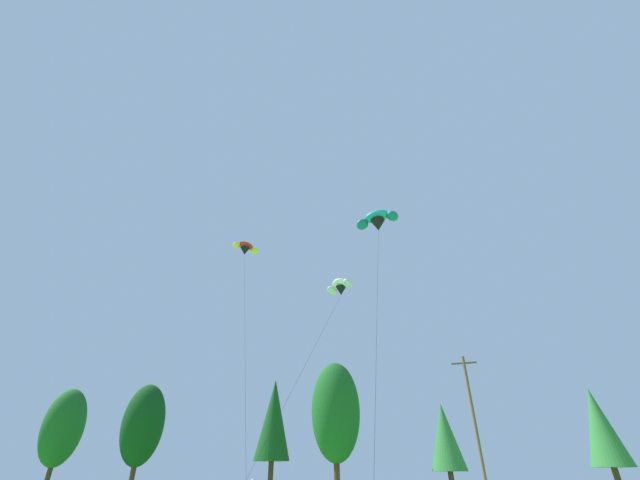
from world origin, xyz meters
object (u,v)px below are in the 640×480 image
Objects in this scene: parafoil_kite_high_red_yellow at (245,248)px; parafoil_kite_far_white at (340,287)px; utility_pole at (474,420)px; parafoil_kite_mid_teal at (377,221)px.

parafoil_kite_high_red_yellow is 11.95m from parafoil_kite_far_white.
utility_pole is 16.05m from parafoil_kite_far_white.
parafoil_kite_far_white is at bearing -136.46° from utility_pole.
parafoil_kite_mid_teal is (-5.22, -12.02, 13.65)m from utility_pole.
parafoil_kite_high_red_yellow is at bearing -158.78° from utility_pole.
parafoil_kite_mid_teal reaches higher than parafoil_kite_far_white.
parafoil_kite_high_red_yellow is at bearing 162.50° from parafoil_kite_mid_teal.
parafoil_kite_far_white is (10.17, -1.25, -6.14)m from parafoil_kite_high_red_yellow.
parafoil_kite_mid_teal is at bearing -17.50° from parafoil_kite_high_red_yellow.
utility_pole is 0.76× the size of parafoil_kite_far_white.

